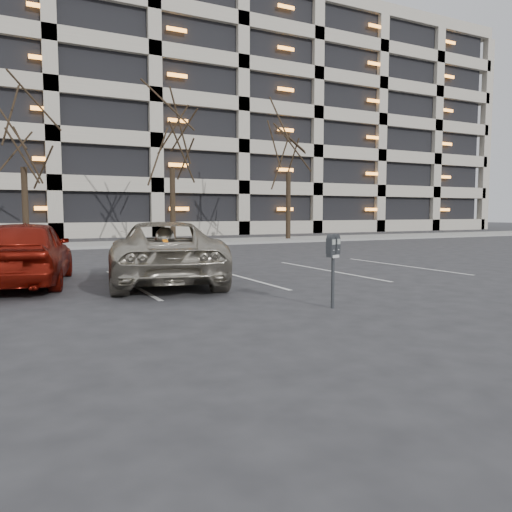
# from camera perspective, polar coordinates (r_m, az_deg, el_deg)

# --- Properties ---
(ground) EXTENTS (140.00, 140.00, 0.00)m
(ground) POSITION_cam_1_polar(r_m,az_deg,el_deg) (10.21, -3.67, -4.28)
(ground) COLOR #28282B
(ground) RESTS_ON ground
(sidewalk) EXTENTS (80.00, 4.00, 0.12)m
(sidewalk) POSITION_cam_1_polar(r_m,az_deg,el_deg) (25.62, -17.99, 1.21)
(sidewalk) COLOR gray
(sidewalk) RESTS_ON ground
(stall_lines) EXTENTS (16.90, 5.20, 0.00)m
(stall_lines) POSITION_cam_1_polar(r_m,az_deg,el_deg) (11.96, -14.27, -3.04)
(stall_lines) COLOR silver
(stall_lines) RESTS_ON ground
(parking_garage) EXTENTS (52.00, 20.00, 19.00)m
(parking_garage) POSITION_cam_1_polar(r_m,az_deg,el_deg) (46.59, -6.76, 14.37)
(parking_garage) COLOR black
(parking_garage) RESTS_ON ground
(tree_b) EXTENTS (3.62, 3.62, 8.24)m
(tree_b) POSITION_cam_1_polar(r_m,az_deg,el_deg) (25.64, -25.21, 14.20)
(tree_b) COLOR black
(tree_b) RESTS_ON ground
(tree_c) EXTENTS (3.85, 3.85, 8.75)m
(tree_c) POSITION_cam_1_polar(r_m,az_deg,el_deg) (26.90, -9.63, 14.95)
(tree_c) COLOR black
(tree_c) RESTS_ON ground
(tree_d) EXTENTS (3.94, 3.94, 8.94)m
(tree_d) POSITION_cam_1_polar(r_m,az_deg,el_deg) (29.76, 3.76, 14.31)
(tree_d) COLOR black
(tree_d) RESTS_ON ground
(parking_meter) EXTENTS (0.34, 0.24, 1.25)m
(parking_meter) POSITION_cam_1_polar(r_m,az_deg,el_deg) (8.60, 8.81, 0.36)
(parking_meter) COLOR black
(parking_meter) RESTS_ON ground
(suv_silver) EXTENTS (3.42, 5.55, 1.44)m
(suv_silver) POSITION_cam_1_polar(r_m,az_deg,el_deg) (11.93, -10.50, 0.45)
(suv_silver) COLOR #AAA291
(suv_silver) RESTS_ON ground
(car_red) EXTENTS (2.58, 4.69, 1.51)m
(car_red) POSITION_cam_1_polar(r_m,az_deg,el_deg) (12.35, -24.88, 0.40)
(car_red) COLOR maroon
(car_red) RESTS_ON ground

